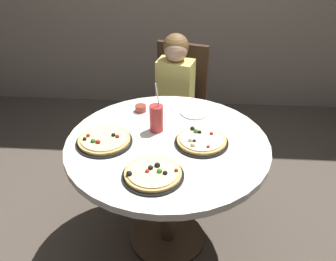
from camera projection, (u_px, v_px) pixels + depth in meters
name	position (u px, v px, depth m)	size (l,w,h in m)	color
ground_plane	(167.00, 238.00, 2.67)	(8.00, 8.00, 0.00)	#4C4238
dining_table	(167.00, 158.00, 2.33)	(1.14, 1.14, 0.75)	silver
chair_wooden	(179.00, 99.00, 3.20)	(0.49, 0.49, 0.95)	#382619
diner_child	(172.00, 115.00, 3.08)	(0.34, 0.43, 1.08)	#3F4766
pizza_veggie	(153.00, 174.00, 2.01)	(0.31, 0.31, 0.05)	black
pizza_cheese	(201.00, 141.00, 2.26)	(0.30, 0.30, 0.05)	black
pizza_pepperoni	(104.00, 140.00, 2.27)	(0.32, 0.32, 0.05)	black
soda_cup	(156.00, 118.00, 2.35)	(0.08, 0.08, 0.31)	#B73333
sauce_bowl	(141.00, 108.00, 2.57)	(0.07, 0.07, 0.04)	brown
plate_small	(195.00, 112.00, 2.56)	(0.18, 0.18, 0.01)	white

